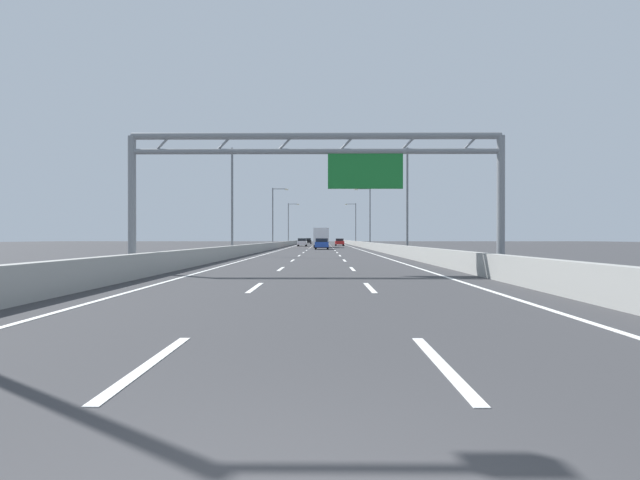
# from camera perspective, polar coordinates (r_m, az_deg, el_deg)

# --- Properties ---
(ground_plane) EXTENTS (260.00, 260.00, 0.00)m
(ground_plane) POSITION_cam_1_polar(r_m,az_deg,el_deg) (102.35, 0.23, -0.64)
(ground_plane) COLOR #38383A
(lane_dash_left_0) EXTENTS (0.16, 3.00, 0.01)m
(lane_dash_left_0) POSITION_cam_1_polar(r_m,az_deg,el_deg) (6.41, -19.75, -13.80)
(lane_dash_left_0) COLOR white
(lane_dash_left_0) RESTS_ON ground_plane
(lane_dash_left_1) EXTENTS (0.16, 3.00, 0.01)m
(lane_dash_left_1) POSITION_cam_1_polar(r_m,az_deg,el_deg) (15.07, -7.81, -5.68)
(lane_dash_left_1) COLOR white
(lane_dash_left_1) RESTS_ON ground_plane
(lane_dash_left_2) EXTENTS (0.16, 3.00, 0.01)m
(lane_dash_left_2) POSITION_cam_1_polar(r_m,az_deg,el_deg) (23.99, -4.72, -3.48)
(lane_dash_left_2) COLOR white
(lane_dash_left_2) RESTS_ON ground_plane
(lane_dash_left_3) EXTENTS (0.16, 3.00, 0.01)m
(lane_dash_left_3) POSITION_cam_1_polar(r_m,az_deg,el_deg) (32.95, -3.32, -2.47)
(lane_dash_left_3) COLOR white
(lane_dash_left_3) RESTS_ON ground_plane
(lane_dash_left_4) EXTENTS (0.16, 3.00, 0.01)m
(lane_dash_left_4) POSITION_cam_1_polar(r_m,az_deg,el_deg) (41.92, -2.51, -1.89)
(lane_dash_left_4) COLOR white
(lane_dash_left_4) RESTS_ON ground_plane
(lane_dash_left_5) EXTENTS (0.16, 3.00, 0.01)m
(lane_dash_left_5) POSITION_cam_1_polar(r_m,az_deg,el_deg) (50.91, -2.00, -1.52)
(lane_dash_left_5) COLOR white
(lane_dash_left_5) RESTS_ON ground_plane
(lane_dash_left_6) EXTENTS (0.16, 3.00, 0.01)m
(lane_dash_left_6) POSITION_cam_1_polar(r_m,az_deg,el_deg) (59.90, -1.63, -1.25)
(lane_dash_left_6) COLOR white
(lane_dash_left_6) RESTS_ON ground_plane
(lane_dash_left_7) EXTENTS (0.16, 3.00, 0.01)m
(lane_dash_left_7) POSITION_cam_1_polar(r_m,az_deg,el_deg) (68.89, -1.36, -1.06)
(lane_dash_left_7) COLOR white
(lane_dash_left_7) RESTS_ON ground_plane
(lane_dash_left_8) EXTENTS (0.16, 3.00, 0.01)m
(lane_dash_left_8) POSITION_cam_1_polar(r_m,az_deg,el_deg) (77.88, -1.16, -0.91)
(lane_dash_left_8) COLOR white
(lane_dash_left_8) RESTS_ON ground_plane
(lane_dash_left_9) EXTENTS (0.16, 3.00, 0.01)m
(lane_dash_left_9) POSITION_cam_1_polar(r_m,az_deg,el_deg) (86.88, -0.99, -0.79)
(lane_dash_left_9) COLOR white
(lane_dash_left_9) RESTS_ON ground_plane
(lane_dash_left_10) EXTENTS (0.16, 3.00, 0.01)m
(lane_dash_left_10) POSITION_cam_1_polar(r_m,az_deg,el_deg) (95.87, -0.86, -0.69)
(lane_dash_left_10) COLOR white
(lane_dash_left_10) RESTS_ON ground_plane
(lane_dash_left_11) EXTENTS (0.16, 3.00, 0.01)m
(lane_dash_left_11) POSITION_cam_1_polar(r_m,az_deg,el_deg) (104.87, -0.75, -0.62)
(lane_dash_left_11) COLOR white
(lane_dash_left_11) RESTS_ON ground_plane
(lane_dash_left_12) EXTENTS (0.16, 3.00, 0.01)m
(lane_dash_left_12) POSITION_cam_1_polar(r_m,az_deg,el_deg) (113.87, -0.66, -0.55)
(lane_dash_left_12) COLOR white
(lane_dash_left_12) RESTS_ON ground_plane
(lane_dash_left_13) EXTENTS (0.16, 3.00, 0.01)m
(lane_dash_left_13) POSITION_cam_1_polar(r_m,az_deg,el_deg) (122.87, -0.58, -0.49)
(lane_dash_left_13) COLOR white
(lane_dash_left_13) RESTS_ON ground_plane
(lane_dash_left_14) EXTENTS (0.16, 3.00, 0.01)m
(lane_dash_left_14) POSITION_cam_1_polar(r_m,az_deg,el_deg) (131.86, -0.51, -0.44)
(lane_dash_left_14) COLOR white
(lane_dash_left_14) RESTS_ON ground_plane
(lane_dash_left_15) EXTENTS (0.16, 3.00, 0.01)m
(lane_dash_left_15) POSITION_cam_1_polar(r_m,az_deg,el_deg) (140.86, -0.45, -0.40)
(lane_dash_left_15) COLOR white
(lane_dash_left_15) RESTS_ON ground_plane
(lane_dash_left_16) EXTENTS (0.16, 3.00, 0.01)m
(lane_dash_left_16) POSITION_cam_1_polar(r_m,az_deg,el_deg) (149.86, -0.40, -0.36)
(lane_dash_left_16) COLOR white
(lane_dash_left_16) RESTS_ON ground_plane
(lane_dash_left_17) EXTENTS (0.16, 3.00, 0.01)m
(lane_dash_left_17) POSITION_cam_1_polar(r_m,az_deg,el_deg) (158.86, -0.35, -0.33)
(lane_dash_left_17) COLOR white
(lane_dash_left_17) RESTS_ON ground_plane
(lane_dash_right_0) EXTENTS (0.16, 3.00, 0.01)m
(lane_dash_right_0) POSITION_cam_1_polar(r_m,az_deg,el_deg) (6.21, 14.38, -14.25)
(lane_dash_right_0) COLOR white
(lane_dash_right_0) RESTS_ON ground_plane
(lane_dash_right_1) EXTENTS (0.16, 3.00, 0.01)m
(lane_dash_right_1) POSITION_cam_1_polar(r_m,az_deg,el_deg) (14.99, 6.01, -5.72)
(lane_dash_right_1) COLOR white
(lane_dash_right_1) RESTS_ON ground_plane
(lane_dash_right_2) EXTENTS (0.16, 3.00, 0.01)m
(lane_dash_right_2) POSITION_cam_1_polar(r_m,az_deg,el_deg) (23.93, 3.91, -3.49)
(lane_dash_right_2) COLOR white
(lane_dash_right_2) RESTS_ON ground_plane
(lane_dash_right_3) EXTENTS (0.16, 3.00, 0.01)m
(lane_dash_right_3) POSITION_cam_1_polar(r_m,az_deg,el_deg) (32.91, 2.96, -2.47)
(lane_dash_right_3) COLOR white
(lane_dash_right_3) RESTS_ON ground_plane
(lane_dash_right_4) EXTENTS (0.16, 3.00, 0.01)m
(lane_dash_right_4) POSITION_cam_1_polar(r_m,az_deg,el_deg) (41.89, 2.41, -1.89)
(lane_dash_right_4) COLOR white
(lane_dash_right_4) RESTS_ON ground_plane
(lane_dash_right_5) EXTENTS (0.16, 3.00, 0.01)m
(lane_dash_right_5) POSITION_cam_1_polar(r_m,az_deg,el_deg) (50.88, 2.06, -1.52)
(lane_dash_right_5) COLOR white
(lane_dash_right_5) RESTS_ON ground_plane
(lane_dash_right_6) EXTENTS (0.16, 3.00, 0.01)m
(lane_dash_right_6) POSITION_cam_1_polar(r_m,az_deg,el_deg) (59.88, 1.81, -1.25)
(lane_dash_right_6) COLOR white
(lane_dash_right_6) RESTS_ON ground_plane
(lane_dash_right_7) EXTENTS (0.16, 3.00, 0.01)m
(lane_dash_right_7) POSITION_cam_1_polar(r_m,az_deg,el_deg) (68.87, 1.63, -1.06)
(lane_dash_right_7) COLOR white
(lane_dash_right_7) RESTS_ON ground_plane
(lane_dash_right_8) EXTENTS (0.16, 3.00, 0.01)m
(lane_dash_right_8) POSITION_cam_1_polar(r_m,az_deg,el_deg) (77.87, 1.49, -0.91)
(lane_dash_right_8) COLOR white
(lane_dash_right_8) RESTS_ON ground_plane
(lane_dash_right_9) EXTENTS (0.16, 3.00, 0.01)m
(lane_dash_right_9) POSITION_cam_1_polar(r_m,az_deg,el_deg) (86.86, 1.38, -0.79)
(lane_dash_right_9) COLOR white
(lane_dash_right_9) RESTS_ON ground_plane
(lane_dash_right_10) EXTENTS (0.16, 3.00, 0.01)m
(lane_dash_right_10) POSITION_cam_1_polar(r_m,az_deg,el_deg) (95.86, 1.29, -0.69)
(lane_dash_right_10) COLOR white
(lane_dash_right_10) RESTS_ON ground_plane
(lane_dash_right_11) EXTENTS (0.16, 3.00, 0.01)m
(lane_dash_right_11) POSITION_cam_1_polar(r_m,az_deg,el_deg) (104.86, 1.22, -0.62)
(lane_dash_right_11) COLOR white
(lane_dash_right_11) RESTS_ON ground_plane
(lane_dash_right_12) EXTENTS (0.16, 3.00, 0.01)m
(lane_dash_right_12) POSITION_cam_1_polar(r_m,az_deg,el_deg) (113.86, 1.15, -0.55)
(lane_dash_right_12) COLOR white
(lane_dash_right_12) RESTS_ON ground_plane
(lane_dash_right_13) EXTENTS (0.16, 3.00, 0.01)m
(lane_dash_right_13) POSITION_cam_1_polar(r_m,az_deg,el_deg) (122.86, 1.10, -0.49)
(lane_dash_right_13) COLOR white
(lane_dash_right_13) RESTS_ON ground_plane
(lane_dash_right_14) EXTENTS (0.16, 3.00, 0.01)m
(lane_dash_right_14) POSITION_cam_1_polar(r_m,az_deg,el_deg) (131.86, 1.05, -0.44)
(lane_dash_right_14) COLOR white
(lane_dash_right_14) RESTS_ON ground_plane
(lane_dash_right_15) EXTENTS (0.16, 3.00, 0.01)m
(lane_dash_right_15) POSITION_cam_1_polar(r_m,az_deg,el_deg) (140.85, 1.01, -0.40)
(lane_dash_right_15) COLOR white
(lane_dash_right_15) RESTS_ON ground_plane
(lane_dash_right_16) EXTENTS (0.16, 3.00, 0.01)m
(lane_dash_right_16) POSITION_cam_1_polar(r_m,az_deg,el_deg) (149.85, 0.98, -0.36)
(lane_dash_right_16) COLOR white
(lane_dash_right_16) RESTS_ON ground_plane
(lane_dash_right_17) EXTENTS (0.16, 3.00, 0.01)m
(lane_dash_right_17) POSITION_cam_1_polar(r_m,az_deg,el_deg) (158.85, 0.95, -0.33)
(lane_dash_right_17) COLOR white
(lane_dash_right_17) RESTS_ON ground_plane
(edge_line_left) EXTENTS (0.16, 176.00, 0.01)m
(edge_line_left) POSITION_cam_1_polar(r_m,az_deg,el_deg) (90.52, -3.12, -0.75)
(edge_line_left) COLOR white
(edge_line_left) RESTS_ON ground_plane
(edge_line_right) EXTENTS (0.16, 176.00, 0.01)m
(edge_line_right) POSITION_cam_1_polar(r_m,az_deg,el_deg) (90.48, 3.53, -0.75)
(edge_line_right) COLOR white
(edge_line_right) RESTS_ON ground_plane
(barrier_left) EXTENTS (0.45, 220.00, 0.95)m
(barrier_left) POSITION_cam_1_polar(r_m,az_deg,el_deg) (112.58, -3.27, -0.32)
(barrier_left) COLOR #9E9E99
(barrier_left) RESTS_ON ground_plane
(barrier_right) EXTENTS (0.45, 220.00, 0.95)m
(barrier_right) POSITION_cam_1_polar(r_m,az_deg,el_deg) (112.53, 3.76, -0.32)
(barrier_right) COLOR #9E9E99
(barrier_right) RESTS_ON ground_plane
(sign_gantry) EXTENTS (17.13, 0.36, 6.36)m
(sign_gantry) POSITION_cam_1_polar(r_m,az_deg,el_deg) (21.80, 0.26, 8.97)
(sign_gantry) COLOR gray
(sign_gantry) RESTS_ON ground_plane
(streetlamp_left_mid) EXTENTS (2.58, 0.28, 9.50)m
(streetlamp_left_mid) POSITION_cam_1_polar(r_m,az_deg,el_deg) (42.60, -10.19, 5.40)
(streetlamp_left_mid) COLOR slate
(streetlamp_left_mid) RESTS_ON ground_plane
(streetlamp_right_mid) EXTENTS (2.58, 0.28, 9.50)m
(streetlamp_right_mid) POSITION_cam_1_polar(r_m,az_deg,el_deg) (42.47, 10.12, 5.41)
(streetlamp_right_mid) COLOR slate
(streetlamp_right_mid) RESTS_ON ground_plane
(streetlamp_left_far) EXTENTS (2.58, 0.28, 9.50)m
(streetlamp_left_far) POSITION_cam_1_polar(r_m,az_deg,el_deg) (75.54, -5.52, 3.14)
(streetlamp_left_far) COLOR slate
(streetlamp_left_far) RESTS_ON ground_plane
(streetlamp_right_far) EXTENTS (2.58, 0.28, 9.50)m
(streetlamp_right_far) POSITION_cam_1_polar(r_m,az_deg,el_deg) (75.47, 5.84, 3.15)
(streetlamp_right_far) COLOR slate
(streetlamp_right_far) RESTS_ON ground_plane
(streetlamp_left_distant) EXTENTS (2.58, 0.28, 9.50)m
(streetlamp_left_distant) POSITION_cam_1_polar(r_m,az_deg,el_deg) (108.73, -3.70, 2.26)
(streetlamp_left_distant) COLOR slate
(streetlamp_left_distant) RESTS_ON ground_plane
(streetlamp_right_distant) EXTENTS (2.58, 0.28, 9.50)m
(streetlamp_right_distant) POSITION_cam_1_polar(r_m,az_deg,el_deg) (108.68, 4.18, 2.26)
(streetlamp_right_distant) COLOR slate
(streetlamp_right_distant) RESTS_ON ground_plane
(red_car) EXTENTS (1.76, 4.44, 1.46)m
(red_car) POSITION_cam_1_polar(r_m,az_deg,el_deg) (96.09, 2.36, -0.25)
(red_car) COLOR red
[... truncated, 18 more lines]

